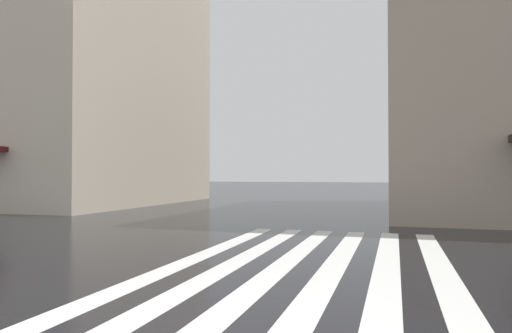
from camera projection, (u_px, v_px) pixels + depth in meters
name	position (u px, v px, depth m)	size (l,w,h in m)	color
zebra_crossing	(300.00, 274.00, 8.28)	(13.00, 5.50, 0.01)	silver
haussmann_block_mid	(6.00, 58.00, 30.92)	(16.67, 23.45, 20.07)	beige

